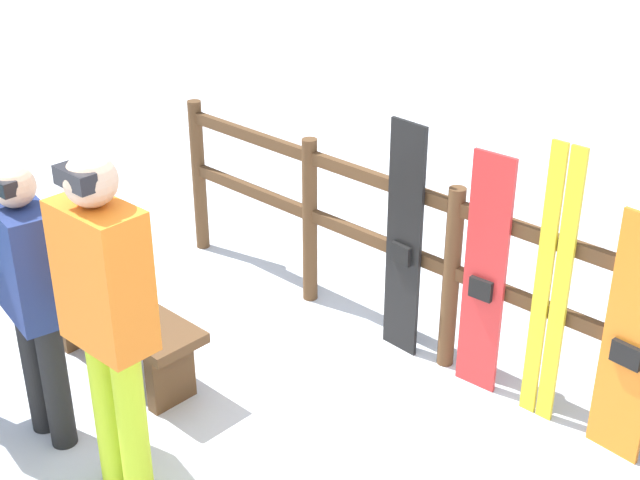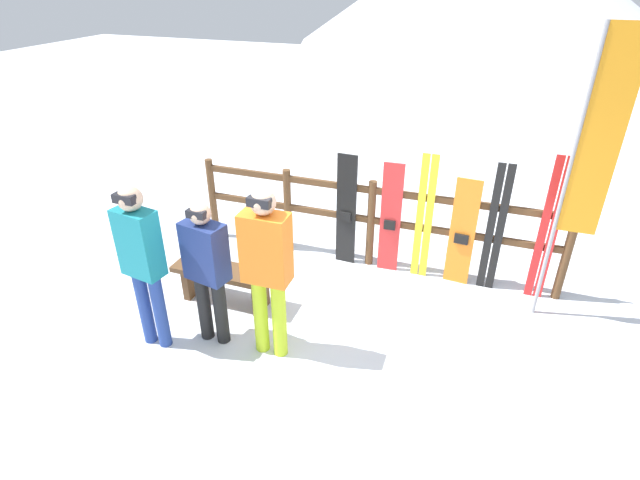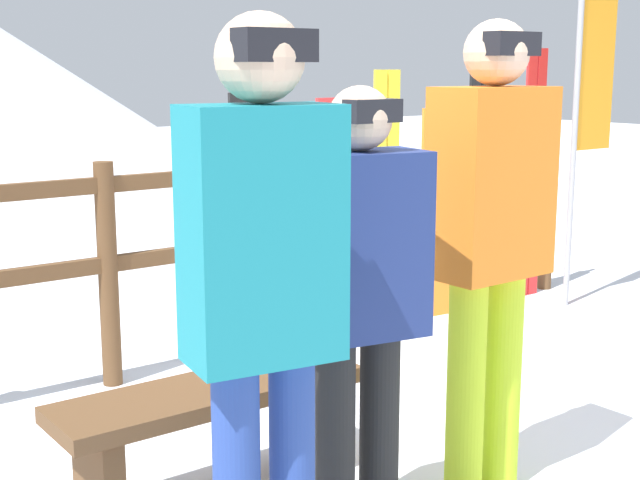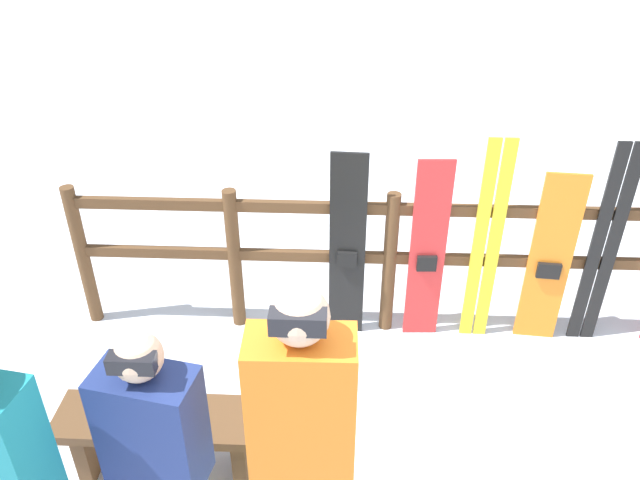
# 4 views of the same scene
# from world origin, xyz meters

# --- Properties ---
(fence) EXTENTS (4.65, 0.10, 1.16)m
(fence) POSITION_xyz_m (0.00, 1.66, 0.68)
(fence) COLOR brown
(fence) RESTS_ON ground
(bench) EXTENTS (1.20, 0.36, 0.45)m
(bench) POSITION_xyz_m (-1.34, 0.27, 0.32)
(bench) COLOR brown
(bench) RESTS_ON ground
(person_teal) EXTENTS (0.43, 0.28, 1.75)m
(person_teal) POSITION_xyz_m (-1.66, -0.60, 1.04)
(person_teal) COLOR navy
(person_teal) RESTS_ON ground
(person_orange) EXTENTS (0.45, 0.25, 1.78)m
(person_orange) POSITION_xyz_m (-0.50, -0.32, 1.04)
(person_orange) COLOR #B7D826
(person_orange) RESTS_ON ground
(person_navy) EXTENTS (0.46, 0.31, 1.56)m
(person_navy) POSITION_xyz_m (-1.13, -0.34, 0.90)
(person_navy) COLOR black
(person_navy) RESTS_ON ground
(snowboard_black_stripe) EXTENTS (0.26, 0.07, 1.48)m
(snowboard_black_stripe) POSITION_xyz_m (-0.31, 1.60, 0.74)
(snowboard_black_stripe) COLOR black
(snowboard_black_stripe) RESTS_ON ground
(snowboard_red) EXTENTS (0.25, 0.06, 1.44)m
(snowboard_red) POSITION_xyz_m (0.26, 1.60, 0.72)
(snowboard_red) COLOR red
(snowboard_red) RESTS_ON ground
(ski_pair_yellow) EXTENTS (0.20, 0.02, 1.60)m
(ski_pair_yellow) POSITION_xyz_m (0.66, 1.60, 0.80)
(ski_pair_yellow) COLOR yellow
(ski_pair_yellow) RESTS_ON ground
(snowboard_orange) EXTENTS (0.30, 0.07, 1.36)m
(snowboard_orange) POSITION_xyz_m (1.12, 1.60, 0.68)
(snowboard_orange) COLOR orange
(snowboard_orange) RESTS_ON ground
(ski_pair_black) EXTENTS (0.19, 0.02, 1.59)m
(ski_pair_black) POSITION_xyz_m (1.47, 1.60, 0.80)
(ski_pair_black) COLOR black
(ski_pair_black) RESTS_ON ground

